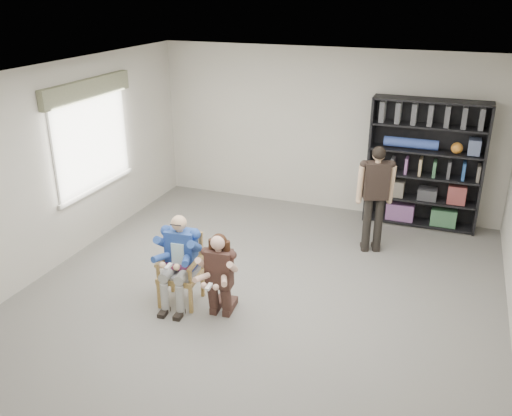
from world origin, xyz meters
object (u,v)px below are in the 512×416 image
at_px(armchair, 180,270).
at_px(bookshelf, 425,164).
at_px(seated_man, 180,260).
at_px(standing_man, 375,200).
at_px(kneeling_woman, 219,277).

bearing_deg(armchair, bookshelf, 49.10).
bearing_deg(armchair, seated_man, 85.02).
distance_m(seated_man, standing_man, 3.05).
bearing_deg(standing_man, kneeling_woman, -140.61).
distance_m(bookshelf, standing_man, 1.41).
distance_m(seated_man, kneeling_woman, 0.59).
height_order(seated_man, standing_man, standing_man).
bearing_deg(standing_man, armchair, -151.24).
distance_m(armchair, bookshelf, 4.43).
bearing_deg(bookshelf, kneeling_woman, -118.50).
xyz_separation_m(kneeling_woman, standing_man, (1.42, 2.41, 0.28)).
bearing_deg(seated_man, standing_man, 43.85).
relative_size(kneeling_woman, standing_man, 0.66).
bearing_deg(seated_man, kneeling_woman, -16.67).
bearing_deg(kneeling_woman, armchair, 163.33).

